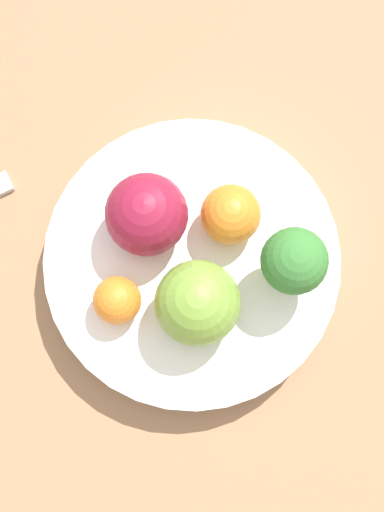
{
  "coord_description": "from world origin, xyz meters",
  "views": [
    {
      "loc": [
        -0.04,
        -0.09,
        0.56
      ],
      "look_at": [
        0.0,
        0.0,
        0.06
      ],
      "focal_mm": 50.0,
      "sensor_mm": 36.0,
      "label": 1
    }
  ],
  "objects": [
    {
      "name": "orange_back",
      "position": [
        0.04,
        0.01,
        0.07
      ],
      "size": [
        0.04,
        0.04,
        0.04
      ],
      "color": "orange",
      "rests_on": "bowl"
    },
    {
      "name": "ground_plane",
      "position": [
        0.0,
        0.0,
        0.0
      ],
      "size": [
        6.0,
        6.0,
        0.0
      ],
      "primitive_type": "plane",
      "color": "gray"
    },
    {
      "name": "apple_green",
      "position": [
        -0.02,
        0.04,
        0.08
      ],
      "size": [
        0.06,
        0.06,
        0.06
      ],
      "color": "maroon",
      "rests_on": "bowl"
    },
    {
      "name": "broccoli",
      "position": [
        0.06,
        -0.04,
        0.09
      ],
      "size": [
        0.05,
        0.05,
        0.06
      ],
      "color": "#99C17A",
      "rests_on": "bowl"
    },
    {
      "name": "table_surface",
      "position": [
        0.0,
        0.0,
        0.01
      ],
      "size": [
        1.2,
        1.2,
        0.02
      ],
      "color": "#936D4C",
      "rests_on": "ground_plane"
    },
    {
      "name": "orange_front",
      "position": [
        -0.06,
        -0.01,
        0.07
      ],
      "size": [
        0.03,
        0.03,
        0.03
      ],
      "color": "orange",
      "rests_on": "bowl"
    },
    {
      "name": "apple_red",
      "position": [
        -0.01,
        -0.03,
        0.08
      ],
      "size": [
        0.06,
        0.06,
        0.06
      ],
      "color": "olive",
      "rests_on": "bowl"
    },
    {
      "name": "bowl",
      "position": [
        0.0,
        0.0,
        0.04
      ],
      "size": [
        0.22,
        0.22,
        0.03
      ],
      "color": "white",
      "rests_on": "table_surface"
    }
  ]
}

